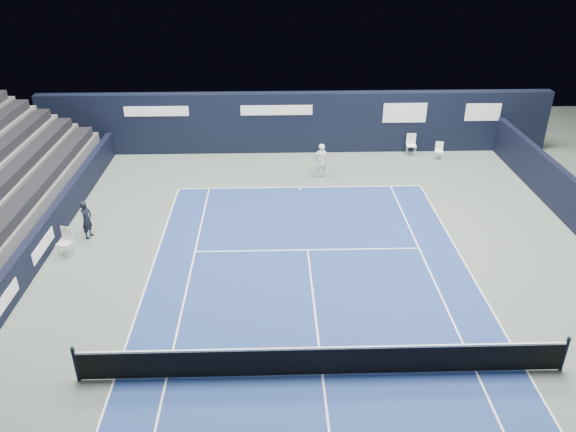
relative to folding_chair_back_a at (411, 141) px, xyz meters
name	(u,v)px	position (x,y,z in m)	size (l,w,h in m)	color
ground	(317,327)	(-5.91, -13.91, -0.71)	(48.00, 48.00, 0.00)	#4E5D55
court_surface	(322,375)	(-5.91, -15.91, -0.71)	(10.97, 23.77, 0.01)	navy
folding_chair_back_a	(411,141)	(0.00, 0.00, 0.00)	(0.50, 0.53, 1.07)	white
folding_chair_back_b	(439,149)	(1.28, -0.72, -0.22)	(0.45, 0.44, 0.87)	white
line_judge_chair	(66,239)	(-14.60, -9.48, -0.12)	(0.59, 0.58, 1.04)	silver
line_judge	(87,219)	(-14.16, -8.28, 0.04)	(0.55, 0.36, 1.51)	black
court_markings	(322,375)	(-5.91, -15.91, -0.70)	(11.03, 23.83, 0.00)	white
tennis_net	(323,360)	(-5.91, -15.91, -0.21)	(12.90, 0.10, 1.10)	black
back_sponsor_wall	(296,122)	(-5.90, 0.59, 0.84)	(26.00, 0.63, 3.10)	black
side_barrier_left	(38,246)	(-15.41, -9.93, -0.11)	(0.33, 22.00, 1.20)	black
tennis_player	(321,160)	(-4.89, -2.80, 0.10)	(0.65, 0.86, 1.62)	white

